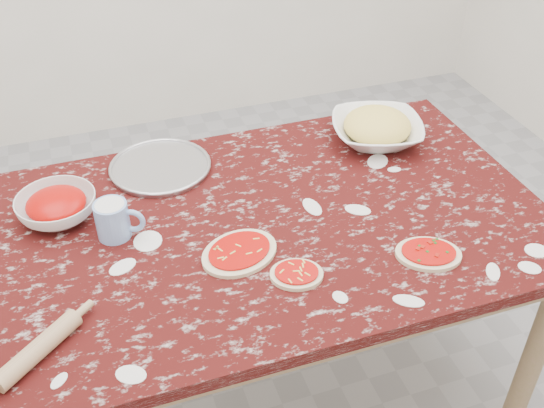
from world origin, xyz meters
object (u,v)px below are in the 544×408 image
(sauce_bowl, at_px, (57,208))
(rolling_pin, at_px, (38,349))
(pizza_tray, at_px, (160,167))
(flour_mug, at_px, (114,220))
(cheese_bowl, at_px, (377,131))
(worktable, at_px, (272,239))

(sauce_bowl, height_order, rolling_pin, sauce_bowl)
(pizza_tray, relative_size, rolling_pin, 1.38)
(flour_mug, bearing_deg, cheese_bowl, 13.71)
(pizza_tray, distance_m, cheese_bowl, 0.74)
(worktable, relative_size, flour_mug, 11.80)
(pizza_tray, distance_m, rolling_pin, 0.78)
(worktable, relative_size, rolling_pin, 6.91)
(sauce_bowl, relative_size, flour_mug, 1.69)
(worktable, distance_m, pizza_tray, 0.45)
(pizza_tray, bearing_deg, sauce_bowl, -154.96)
(worktable, distance_m, cheese_bowl, 0.57)
(pizza_tray, relative_size, cheese_bowl, 1.04)
(sauce_bowl, bearing_deg, rolling_pin, -98.67)
(pizza_tray, bearing_deg, rolling_pin, -121.37)
(worktable, bearing_deg, cheese_bowl, 31.24)
(cheese_bowl, bearing_deg, sauce_bowl, -175.34)
(worktable, bearing_deg, flour_mug, 171.45)
(worktable, bearing_deg, sauce_bowl, 160.89)
(sauce_bowl, height_order, cheese_bowl, cheese_bowl)
(worktable, xyz_separation_m, cheese_bowl, (0.48, 0.29, 0.12))
(pizza_tray, distance_m, flour_mug, 0.35)
(pizza_tray, xyz_separation_m, sauce_bowl, (-0.33, -0.15, 0.03))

